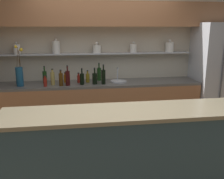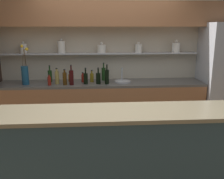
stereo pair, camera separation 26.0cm
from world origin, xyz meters
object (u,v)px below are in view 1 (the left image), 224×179
at_px(refrigerator, 218,76).
at_px(bottle_spirit_4, 53,78).
at_px(sink_fixture, 118,80).
at_px(bottle_sauce_5, 79,79).
at_px(flower_vase, 20,74).
at_px(bottle_wine_9, 68,78).
at_px(bottle_sauce_6, 65,78).
at_px(bottle_wine_8, 103,77).
at_px(bottle_oil_11, 88,78).
at_px(bottle_wine_1, 45,77).
at_px(bottle_wine_3, 99,74).
at_px(bottle_sauce_10, 45,82).
at_px(bottle_wine_0, 82,79).
at_px(bottle_wine_2, 95,78).
at_px(bottle_spirit_7, 61,79).

relative_size(refrigerator, bottle_spirit_4, 7.08).
xyz_separation_m(sink_fixture, bottle_sauce_5, (-0.71, 0.02, 0.05)).
relative_size(flower_vase, bottle_spirit_4, 2.42).
height_order(flower_vase, bottle_sauce_5, flower_vase).
bearing_deg(bottle_wine_9, bottle_sauce_6, 101.29).
relative_size(bottle_wine_8, bottle_oil_11, 1.58).
xyz_separation_m(refrigerator, bottle_wine_1, (-3.19, 0.15, 0.05)).
xyz_separation_m(bottle_wine_3, bottle_wine_9, (-0.56, -0.33, 0.01)).
xyz_separation_m(bottle_sauce_6, bottle_oil_11, (0.39, -0.05, 0.01)).
xyz_separation_m(sink_fixture, bottle_wine_8, (-0.29, -0.15, 0.11)).
xyz_separation_m(bottle_sauce_6, bottle_wine_9, (0.05, -0.25, 0.06)).
bearing_deg(bottle_sauce_10, bottle_wine_8, 1.75).
bearing_deg(refrigerator, bottle_wine_0, -178.30).
xyz_separation_m(flower_vase, bottle_sauce_10, (0.41, -0.10, -0.12)).
height_order(bottle_spirit_4, bottle_sauce_5, bottle_spirit_4).
relative_size(bottle_wine_2, bottle_wine_3, 0.87).
xyz_separation_m(bottle_wine_1, bottle_sauce_10, (0.04, -0.29, -0.03)).
bearing_deg(sink_fixture, bottle_sauce_6, 174.66).
height_order(bottle_sauce_5, bottle_sauce_10, bottle_sauce_10).
xyz_separation_m(bottle_spirit_4, bottle_oil_11, (0.59, 0.12, -0.03)).
distance_m(sink_fixture, bottle_wine_0, 0.66).
bearing_deg(sink_fixture, bottle_wine_9, -169.31).
bearing_deg(bottle_sauce_6, bottle_spirit_7, -103.48).
height_order(refrigerator, bottle_sauce_5, refrigerator).
xyz_separation_m(sink_fixture, bottle_spirit_4, (-1.14, -0.08, 0.09)).
bearing_deg(bottle_wine_9, bottle_sauce_5, 46.31).
height_order(sink_fixture, bottle_spirit_7, bottle_spirit_7).
bearing_deg(bottle_oil_11, bottle_wine_9, -148.83).
bearing_deg(refrigerator, bottle_sauce_5, 178.43).
bearing_deg(bottle_sauce_5, bottle_sauce_6, 164.35).
bearing_deg(bottle_wine_0, bottle_wine_9, -169.80).
height_order(bottle_wine_0, bottle_spirit_4, bottle_wine_0).
distance_m(bottle_spirit_7, bottle_wine_8, 0.71).
bearing_deg(bottle_sauce_5, bottle_wine_8, -22.65).
distance_m(bottle_wine_0, bottle_wine_9, 0.24).
bearing_deg(bottle_sauce_10, bottle_spirit_4, 41.29).
relative_size(bottle_wine_1, bottle_spirit_7, 1.10).
xyz_separation_m(bottle_wine_3, bottle_sauce_10, (-0.93, -0.35, -0.04)).
distance_m(bottle_sauce_10, bottle_oil_11, 0.74).
xyz_separation_m(bottle_wine_2, bottle_wine_8, (0.15, -0.03, 0.03)).
bearing_deg(bottle_wine_8, bottle_wine_3, 97.84).
relative_size(bottle_sauce_6, bottle_wine_9, 0.53).
bearing_deg(bottle_sauce_10, flower_vase, 166.88).
relative_size(bottle_sauce_5, bottle_sauce_6, 0.99).
height_order(bottle_wine_3, bottle_wine_9, bottle_wine_9).
distance_m(bottle_wine_0, bottle_spirit_4, 0.49).
distance_m(bottle_sauce_5, bottle_wine_9, 0.27).
bearing_deg(flower_vase, bottle_sauce_6, 13.37).
bearing_deg(bottle_sauce_5, bottle_wine_3, 20.90).
height_order(bottle_wine_8, bottle_oil_11, bottle_wine_8).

